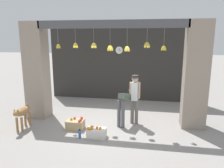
{
  "coord_description": "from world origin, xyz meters",
  "views": [
    {
      "loc": [
        1.21,
        -6.53,
        2.77
      ],
      "look_at": [
        0.0,
        0.44,
        1.24
      ],
      "focal_mm": 35.0,
      "sensor_mm": 36.0,
      "label": 1
    }
  ],
  "objects_px": {
    "fruit_crate_oranges": "(96,133)",
    "fruit_crate_apples": "(75,124)",
    "wall_clock": "(119,50)",
    "dog": "(22,113)",
    "shopkeeper": "(135,96)",
    "water_bottle": "(80,134)",
    "worker_stooping": "(125,103)"
  },
  "relations": [
    {
      "from": "fruit_crate_oranges",
      "to": "fruit_crate_apples",
      "type": "bearing_deg",
      "value": 149.13
    },
    {
      "from": "wall_clock",
      "to": "dog",
      "type": "bearing_deg",
      "value": -123.44
    },
    {
      "from": "shopkeeper",
      "to": "water_bottle",
      "type": "height_order",
      "value": "shopkeeper"
    },
    {
      "from": "shopkeeper",
      "to": "wall_clock",
      "type": "bearing_deg",
      "value": -64.31
    },
    {
      "from": "dog",
      "to": "fruit_crate_apples",
      "type": "xyz_separation_m",
      "value": [
        1.59,
        0.26,
        -0.36
      ]
    },
    {
      "from": "fruit_crate_oranges",
      "to": "water_bottle",
      "type": "xyz_separation_m",
      "value": [
        -0.45,
        -0.11,
        -0.02
      ]
    },
    {
      "from": "fruit_crate_apples",
      "to": "water_bottle",
      "type": "xyz_separation_m",
      "value": [
        0.33,
        -0.58,
        -0.02
      ]
    },
    {
      "from": "worker_stooping",
      "to": "fruit_crate_apples",
      "type": "xyz_separation_m",
      "value": [
        -1.44,
        -0.59,
        -0.59
      ]
    },
    {
      "from": "dog",
      "to": "fruit_crate_apples",
      "type": "bearing_deg",
      "value": 95.91
    },
    {
      "from": "dog",
      "to": "shopkeeper",
      "type": "height_order",
      "value": "shopkeeper"
    },
    {
      "from": "fruit_crate_apples",
      "to": "shopkeeper",
      "type": "bearing_deg",
      "value": 22.93
    },
    {
      "from": "worker_stooping",
      "to": "fruit_crate_oranges",
      "type": "relative_size",
      "value": 2.12
    },
    {
      "from": "shopkeeper",
      "to": "fruit_crate_apples",
      "type": "distance_m",
      "value": 2.05
    },
    {
      "from": "shopkeeper",
      "to": "fruit_crate_apples",
      "type": "height_order",
      "value": "shopkeeper"
    },
    {
      "from": "worker_stooping",
      "to": "water_bottle",
      "type": "height_order",
      "value": "worker_stooping"
    },
    {
      "from": "dog",
      "to": "worker_stooping",
      "type": "distance_m",
      "value": 3.16
    },
    {
      "from": "dog",
      "to": "shopkeeper",
      "type": "bearing_deg",
      "value": 103.23
    },
    {
      "from": "worker_stooping",
      "to": "shopkeeper",
      "type": "bearing_deg",
      "value": 46.89
    },
    {
      "from": "shopkeeper",
      "to": "water_bottle",
      "type": "bearing_deg",
      "value": 50.23
    },
    {
      "from": "dog",
      "to": "wall_clock",
      "type": "bearing_deg",
      "value": 143.06
    },
    {
      "from": "fruit_crate_oranges",
      "to": "wall_clock",
      "type": "bearing_deg",
      "value": 88.8
    },
    {
      "from": "fruit_crate_oranges",
      "to": "fruit_crate_apples",
      "type": "height_order",
      "value": "fruit_crate_apples"
    },
    {
      "from": "fruit_crate_apples",
      "to": "dog",
      "type": "bearing_deg",
      "value": -170.6
    },
    {
      "from": "worker_stooping",
      "to": "dog",
      "type": "bearing_deg",
      "value": -142.9
    },
    {
      "from": "dog",
      "to": "water_bottle",
      "type": "relative_size",
      "value": 3.55
    },
    {
      "from": "shopkeeper",
      "to": "worker_stooping",
      "type": "xyz_separation_m",
      "value": [
        -0.3,
        -0.14,
        -0.19
      ]
    },
    {
      "from": "fruit_crate_apples",
      "to": "wall_clock",
      "type": "distance_m",
      "value": 4.1
    },
    {
      "from": "wall_clock",
      "to": "fruit_crate_oranges",
      "type": "bearing_deg",
      "value": -91.2
    },
    {
      "from": "dog",
      "to": "worker_stooping",
      "type": "bearing_deg",
      "value": 102.29
    },
    {
      "from": "fruit_crate_apples",
      "to": "water_bottle",
      "type": "height_order",
      "value": "fruit_crate_apples"
    },
    {
      "from": "shopkeeper",
      "to": "water_bottle",
      "type": "distance_m",
      "value": 2.1
    },
    {
      "from": "worker_stooping",
      "to": "fruit_crate_oranges",
      "type": "distance_m",
      "value": 1.39
    }
  ]
}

